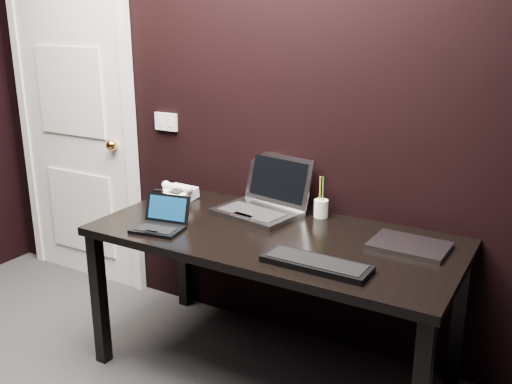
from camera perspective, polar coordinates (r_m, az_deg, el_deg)
The scene contains 11 objects.
wall_back at distance 2.99m, azimuth 0.45°, elevation 9.42°, with size 4.00×4.00×0.00m, color black.
door at distance 3.85m, azimuth -17.59°, elevation 6.54°, with size 0.99×0.10×2.14m.
wall_switch at distance 3.36m, azimuth -8.98°, elevation 6.95°, with size 0.15×0.02×0.10m.
desk at distance 2.68m, azimuth 1.78°, elevation -5.70°, with size 1.70×0.80×0.74m.
netbook at distance 2.73m, azimuth -9.52°, elevation -3.08°, with size 0.26×0.24×0.15m.
silver_laptop at distance 2.90m, azimuth 0.66°, elevation -1.13°, with size 0.46×0.43×0.28m.
ext_keyboard at distance 2.32m, azimuth 6.04°, elevation -7.13°, with size 0.45×0.16×0.03m.
closed_laptop at distance 2.57m, azimuth 15.10°, elevation -5.21°, with size 0.33×0.24×0.02m.
desk_phone at distance 3.15m, azimuth -7.78°, elevation -0.06°, with size 0.21×0.16×0.10m.
mobile_phone at distance 3.02m, azimuth -9.74°, elevation -0.95°, with size 0.07×0.06×0.10m.
pen_cup at distance 2.86m, azimuth 6.52°, elevation -1.56°, with size 0.07×0.07×0.21m.
Camera 1 is at (1.46, -0.78, 1.70)m, focal length 40.00 mm.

